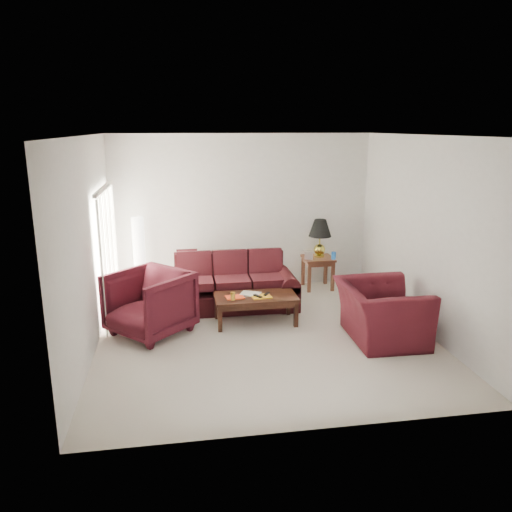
{
  "coord_description": "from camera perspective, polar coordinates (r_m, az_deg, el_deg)",
  "views": [
    {
      "loc": [
        -1.28,
        -7.0,
        3.12
      ],
      "look_at": [
        0.0,
        0.85,
        1.05
      ],
      "focal_mm": 35.0,
      "sensor_mm": 36.0,
      "label": 1
    }
  ],
  "objects": [
    {
      "name": "magazine_orange",
      "position": [
        8.03,
        0.62,
        -4.65
      ],
      "size": [
        0.33,
        0.26,
        0.02
      ],
      "primitive_type": "cube",
      "rotation": [
        0.0,
        0.0,
        0.12
      ],
      "color": "gold",
      "rests_on": "coffee_table"
    },
    {
      "name": "remote_a",
      "position": [
        8.0,
        0.2,
        -4.59
      ],
      "size": [
        0.13,
        0.17,
        0.02
      ],
      "primitive_type": "cube",
      "rotation": [
        0.0,
        0.0,
        0.57
      ],
      "color": "black",
      "rests_on": "coffee_table"
    },
    {
      "name": "sofa",
      "position": [
        8.77,
        -2.83,
        -3.04
      ],
      "size": [
        2.36,
        1.15,
        0.94
      ],
      "primitive_type": null,
      "rotation": [
        0.0,
        0.0,
        -0.07
      ],
      "color": "black",
      "rests_on": "ground"
    },
    {
      "name": "throw_pillow",
      "position": [
        9.42,
        -7.88,
        -0.38
      ],
      "size": [
        0.39,
        0.19,
        0.4
      ],
      "primitive_type": "cube",
      "rotation": [
        -0.21,
        0.0,
        -0.01
      ],
      "color": "black",
      "rests_on": "sofa"
    },
    {
      "name": "magazine_white",
      "position": [
        8.16,
        -0.62,
        -4.34
      ],
      "size": [
        0.38,
        0.34,
        0.02
      ],
      "primitive_type": "cube",
      "rotation": [
        0.0,
        0.0,
        -0.43
      ],
      "color": "beige",
      "rests_on": "coffee_table"
    },
    {
      "name": "armchair_left",
      "position": [
        7.84,
        -12.07,
        -5.3
      ],
      "size": [
        1.52,
        1.52,
        0.99
      ],
      "primitive_type": "imported",
      "rotation": [
        0.0,
        0.0,
        -0.8
      ],
      "color": "#3C0D16",
      "rests_on": "ground"
    },
    {
      "name": "picture_frame",
      "position": [
        10.01,
        5.84,
        0.63
      ],
      "size": [
        0.18,
        0.21,
        0.06
      ],
      "primitive_type": "cube",
      "rotation": [
        1.36,
        0.0,
        0.22
      ],
      "color": "#B8B9BD",
      "rests_on": "end_table"
    },
    {
      "name": "armchair_right",
      "position": [
        7.73,
        14.12,
        -6.27
      ],
      "size": [
        1.17,
        1.33,
        0.85
      ],
      "primitive_type": "imported",
      "rotation": [
        0.0,
        0.0,
        1.55
      ],
      "color": "#3E0E15",
      "rests_on": "ground"
    },
    {
      "name": "blue_canister",
      "position": [
        9.75,
        8.86,
        0.05
      ],
      "size": [
        0.1,
        0.1,
        0.14
      ],
      "primitive_type": "cylinder",
      "rotation": [
        0.0,
        0.0,
        0.08
      ],
      "color": "blue",
      "rests_on": "end_table"
    },
    {
      "name": "blinds",
      "position": [
        8.62,
        -16.58,
        0.28
      ],
      "size": [
        0.1,
        2.0,
        2.16
      ],
      "primitive_type": "cube",
      "color": "silver",
      "rests_on": "ground"
    },
    {
      "name": "floor_lamp",
      "position": [
        9.45,
        -13.19,
        -0.16
      ],
      "size": [
        0.33,
        0.33,
        1.55
      ],
      "primitive_type": null,
      "rotation": [
        0.0,
        0.0,
        -0.37
      ],
      "color": "white",
      "rests_on": "ground"
    },
    {
      "name": "table_lamp",
      "position": [
        9.84,
        7.3,
        2.03
      ],
      "size": [
        0.45,
        0.45,
        0.74
      ],
      "primitive_type": null,
      "rotation": [
        0.0,
        0.0,
        0.01
      ],
      "color": "gold",
      "rests_on": "end_table"
    },
    {
      "name": "coffee_table",
      "position": [
        8.17,
        -0.04,
        -6.1
      ],
      "size": [
        1.39,
        0.8,
        0.47
      ],
      "primitive_type": null,
      "rotation": [
        0.0,
        0.0,
        0.11
      ],
      "color": "black",
      "rests_on": "ground"
    },
    {
      "name": "floor",
      "position": [
        7.77,
        1.02,
        -9.09
      ],
      "size": [
        5.0,
        5.0,
        0.0
      ],
      "primitive_type": "plane",
      "color": "beige",
      "rests_on": "ground"
    },
    {
      "name": "yellow_glass",
      "position": [
        7.89,
        -2.67,
        -4.6
      ],
      "size": [
        0.09,
        0.09,
        0.13
      ],
      "primitive_type": "cylinder",
      "rotation": [
        0.0,
        0.0,
        -0.28
      ],
      "color": "gold",
      "rests_on": "coffee_table"
    },
    {
      "name": "remote_b",
      "position": [
        8.1,
        1.24,
        -4.34
      ],
      "size": [
        0.13,
        0.16,
        0.02
      ],
      "primitive_type": "cube",
      "rotation": [
        0.0,
        0.0,
        -0.56
      ],
      "color": "black",
      "rests_on": "coffee_table"
    },
    {
      "name": "magazine_red",
      "position": [
        8.01,
        -2.44,
        -4.72
      ],
      "size": [
        0.31,
        0.25,
        0.02
      ],
      "primitive_type": "cube",
      "rotation": [
        0.0,
        0.0,
        0.12
      ],
      "color": "red",
      "rests_on": "coffee_table"
    },
    {
      "name": "end_table",
      "position": [
        9.95,
        7.06,
        -1.9
      ],
      "size": [
        0.63,
        0.63,
        0.63
      ],
      "primitive_type": null,
      "rotation": [
        0.0,
        0.0,
        -0.1
      ],
      "color": "brown",
      "rests_on": "ground"
    },
    {
      "name": "clock",
      "position": [
        9.68,
        6.05,
        0.07
      ],
      "size": [
        0.16,
        0.11,
        0.15
      ],
      "primitive_type": "cube",
      "rotation": [
        0.0,
        0.0,
        -0.37
      ],
      "color": "silver",
      "rests_on": "end_table"
    }
  ]
}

